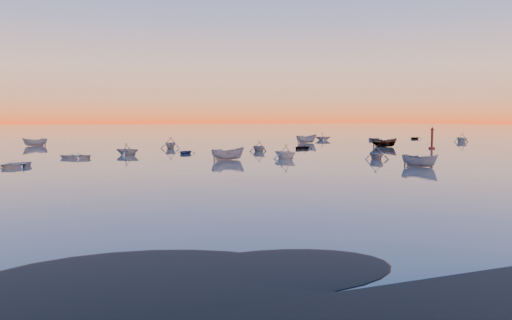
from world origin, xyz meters
TOP-DOWN VIEW (x-y plane):
  - ground at (0.00, 100.00)m, footprint 600.00×600.00m
  - mud_lobes at (0.00, -1.00)m, footprint 140.00×6.00m
  - moored_fleet at (0.00, 53.00)m, footprint 124.00×58.00m
  - boat_near_center at (3.06, 39.20)m, footprint 1.93×4.11m
  - boat_near_right at (9.99, 38.72)m, footprint 3.95×2.73m
  - channel_marker at (39.33, 47.60)m, footprint 0.99×0.99m

SIDE VIEW (x-z plane):
  - ground at x=0.00m, z-range 0.00..0.00m
  - moored_fleet at x=0.00m, z-range -0.60..0.60m
  - boat_near_center at x=3.06m, z-range -0.70..0.70m
  - boat_near_right at x=9.99m, z-range -0.63..0.63m
  - mud_lobes at x=0.00m, z-range -0.03..0.05m
  - channel_marker at x=39.33m, z-range -0.37..3.16m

